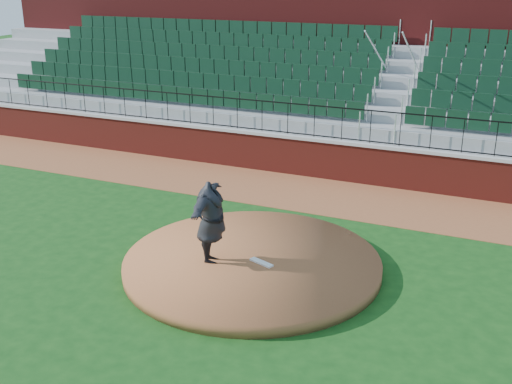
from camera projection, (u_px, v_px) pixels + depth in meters
ground at (229, 267)px, 13.84m from camera, size 90.00×90.00×0.00m
warning_track at (309, 193)px, 18.48m from camera, size 34.00×3.20×0.01m
field_wall at (327, 160)px, 19.65m from camera, size 34.00×0.35×1.20m
wall_cap at (327, 140)px, 19.43m from camera, size 34.00×0.45×0.10m
wall_railing at (328, 123)px, 19.25m from camera, size 34.00×0.05×1.00m
seating_stands at (353, 92)px, 21.42m from camera, size 34.00×5.10×4.60m
concourse_wall at (373, 68)px, 23.68m from camera, size 34.00×0.50×5.50m
pitchers_mound at (252, 263)px, 13.76m from camera, size 5.70×5.70×0.25m
pitching_rubber at (261, 263)px, 13.45m from camera, size 0.60×0.34×0.04m
pitcher at (211, 222)px, 13.26m from camera, size 1.23×2.35×1.85m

